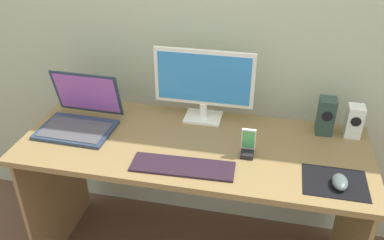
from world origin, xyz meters
The scene contains 10 objects.
wall_back centered at (0.00, 0.41, 1.25)m, with size 6.00×0.04×2.50m, color #B4BDA0.
desk centered at (0.00, 0.00, 0.61)m, with size 1.58×0.62×0.76m.
monitor centered at (0.00, 0.23, 0.95)m, with size 0.48×0.14×0.36m.
speaker_right centered at (0.71, 0.22, 0.84)m, with size 0.07×0.08×0.15m.
speaker_near_monitor centered at (0.58, 0.22, 0.85)m, with size 0.07×0.09×0.18m.
laptop centered at (-0.56, 0.03, 0.81)m, with size 0.35×0.31×0.25m.
keyboard_external centered at (-0.01, -0.19, 0.76)m, with size 0.43×0.13×0.01m, color black.
mousepad centered at (0.60, -0.16, 0.76)m, with size 0.25×0.20×0.00m, color black.
mouse centered at (0.62, -0.18, 0.78)m, with size 0.06×0.10×0.04m, color #4A5756.
phone_in_dock centered at (0.25, -0.04, 0.81)m, with size 0.06×0.06×0.14m.
Camera 1 is at (0.32, -1.50, 1.78)m, focal length 38.11 mm.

